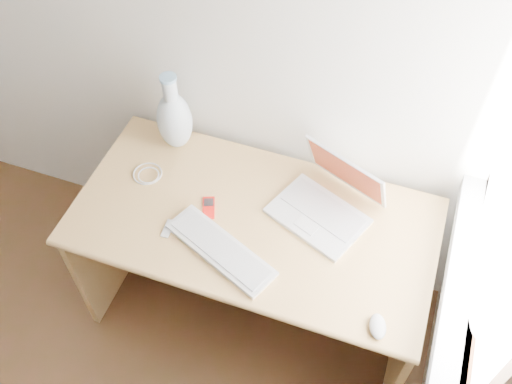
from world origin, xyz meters
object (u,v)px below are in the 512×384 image
(desk, at_px, (260,233))
(vase, at_px, (174,119))
(laptop, at_px, (322,200))
(external_keyboard, at_px, (221,249))

(desk, height_order, vase, vase)
(laptop, distance_m, vase, 0.66)
(desk, height_order, external_keyboard, external_keyboard)
(external_keyboard, xyz_separation_m, vase, (-0.36, 0.42, 0.13))
(laptop, xyz_separation_m, vase, (-0.64, 0.12, 0.09))
(desk, height_order, laptop, laptop)
(desk, xyz_separation_m, laptop, (0.22, 0.05, 0.25))
(external_keyboard, relative_size, vase, 1.27)
(external_keyboard, bearing_deg, laptop, 69.66)
(desk, xyz_separation_m, vase, (-0.42, 0.17, 0.35))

